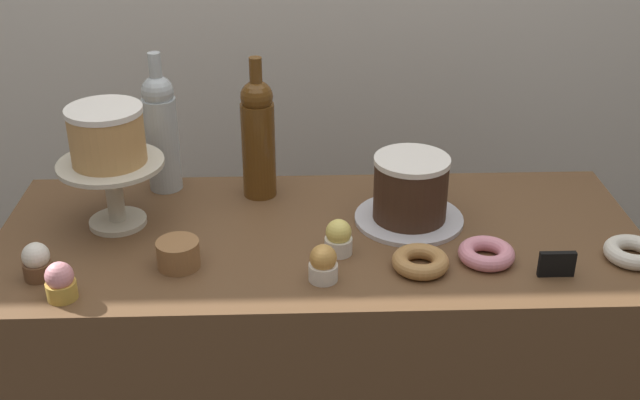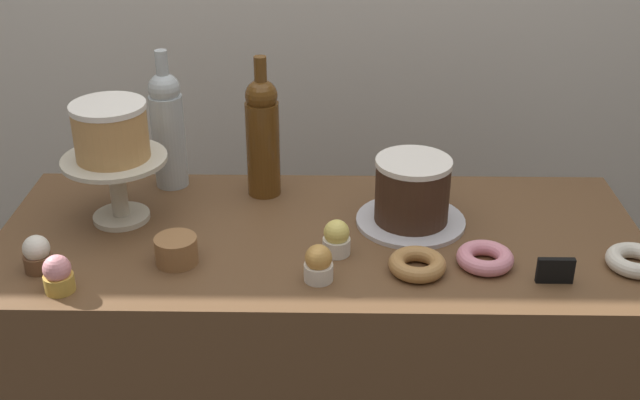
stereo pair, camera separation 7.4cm
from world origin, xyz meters
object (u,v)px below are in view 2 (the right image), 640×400
donut_maple (417,264)px  cake_stand_pedestal (117,178)px  donut_pink (485,258)px  price_sign_chalkboard (555,271)px  cupcake_lemon (337,238)px  chocolate_round_cake (412,190)px  cupcake_strawberry (58,275)px  cookie_stack (176,250)px  cupcake_vanilla (37,254)px  wine_bottle_clear (168,127)px  donut_sugar (635,261)px  cupcake_caramel (316,264)px  white_layer_cake (111,131)px  wine_bottle_amber (263,135)px

donut_maple → cake_stand_pedestal: bearing=162.1°
donut_pink → price_sign_chalkboard: 0.14m
cupcake_lemon → chocolate_round_cake: bearing=38.8°
cupcake_strawberry → cookie_stack: 0.23m
cupcake_vanilla → donut_pink: bearing=2.1°
price_sign_chalkboard → chocolate_round_cake: bearing=137.9°
wine_bottle_clear → donut_sugar: (0.97, -0.35, -0.13)m
cupcake_caramel → price_sign_chalkboard: (0.45, -0.00, -0.01)m
white_layer_cake → cookie_stack: size_ratio=1.86×
donut_maple → donut_sugar: 0.43m
cupcake_strawberry → donut_pink: size_ratio=0.66×
donut_pink → cookie_stack: (-0.61, 0.00, 0.01)m
chocolate_round_cake → donut_sugar: 0.46m
cupcake_lemon → cookie_stack: bearing=-172.9°
cupcake_vanilla → price_sign_chalkboard: 0.99m
wine_bottle_clear → cupcake_vanilla: size_ratio=4.38×
chocolate_round_cake → wine_bottle_clear: bearing=161.6°
wine_bottle_amber → donut_sugar: bearing=-22.8°
chocolate_round_cake → cupcake_caramel: size_ratio=2.16×
white_layer_cake → cupcake_lemon: bearing=-16.3°
price_sign_chalkboard → wine_bottle_amber: bearing=147.5°
donut_maple → wine_bottle_clear: bearing=145.3°
cupcake_strawberry → cupcake_vanilla: bearing=131.0°
donut_maple → cupcake_lemon: bearing=157.4°
cupcake_strawberry → white_layer_cake: bearing=80.1°
cake_stand_pedestal → chocolate_round_cake: size_ratio=1.38×
wine_bottle_clear → donut_sugar: bearing=-20.1°
cupcake_vanilla → donut_maple: size_ratio=0.66×
wine_bottle_amber → donut_sugar: size_ratio=2.91×
cupcake_caramel → cupcake_lemon: bearing=68.5°
white_layer_cake → cupcake_strawberry: size_ratio=2.10×
wine_bottle_clear → donut_maple: bearing=-34.7°
white_layer_cake → donut_maple: bearing=-17.9°
cake_stand_pedestal → donut_pink: bearing=-13.1°
white_layer_cake → wine_bottle_amber: 0.33m
cupcake_lemon → cookie_stack: 0.32m
cupcake_strawberry → cookie_stack: size_ratio=0.88×
cupcake_vanilla → chocolate_round_cake: bearing=15.1°
cupcake_caramel → donut_sugar: 0.62m
cake_stand_pedestal → cupcake_vanilla: (-0.11, -0.21, -0.07)m
wine_bottle_amber → donut_pink: wine_bottle_amber is taller
chocolate_round_cake → cake_stand_pedestal: bearing=179.3°
cake_stand_pedestal → donut_sugar: bearing=-9.8°
donut_sugar → chocolate_round_cake: bearing=157.7°
chocolate_round_cake → cookie_stack: bearing=-160.6°
donut_sugar → cookie_stack: (-0.90, 0.01, 0.01)m
cupcake_caramel → cake_stand_pedestal: bearing=151.4°
cake_stand_pedestal → price_sign_chalkboard: size_ratio=3.16×
cake_stand_pedestal → wine_bottle_amber: 0.33m
cake_stand_pedestal → wine_bottle_amber: bearing=23.8°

